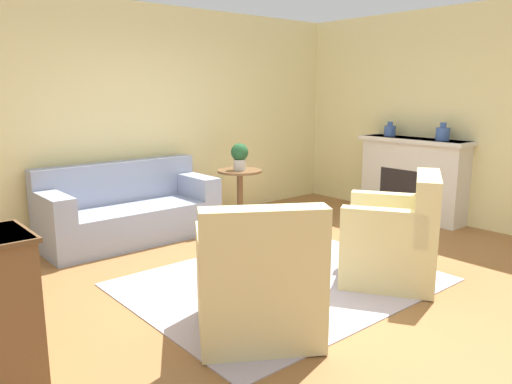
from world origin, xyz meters
TOP-DOWN VIEW (x-y plane):
  - ground_plane at (0.00, 0.00)m, footprint 16.00×16.00m
  - wall_back at (0.00, 2.66)m, footprint 9.20×0.12m
  - wall_right at (3.25, 0.00)m, footprint 0.12×10.37m
  - rug at (0.00, 0.00)m, footprint 2.70×2.14m
  - couch at (-0.45, 2.17)m, footprint 2.03×0.84m
  - armchair_left at (-0.84, -0.64)m, footprint 1.14×1.13m
  - armchair_right at (0.84, -0.64)m, footprint 1.14×1.13m
  - ottoman_table at (0.10, 0.16)m, footprint 0.84×0.84m
  - side_table at (1.05, 1.95)m, footprint 0.59×0.59m
  - fireplace at (3.00, 0.58)m, footprint 0.44×1.56m
  - vase_mantel_near at (2.99, 0.98)m, footprint 0.16×0.16m
  - vase_mantel_far at (2.99, 0.18)m, footprint 0.18×0.18m
  - potted_plant_on_side_table at (1.05, 1.95)m, footprint 0.23×0.23m

SIDE VIEW (x-z plane):
  - ground_plane at x=0.00m, z-range 0.00..0.00m
  - rug at x=0.00m, z-range 0.00..0.01m
  - ottoman_table at x=0.10m, z-range 0.07..0.47m
  - couch at x=-0.45m, z-range -0.12..0.78m
  - armchair_left at x=-0.84m, z-range -0.12..0.89m
  - armchair_right at x=0.84m, z-range -0.12..0.89m
  - side_table at x=1.05m, z-range 0.13..0.84m
  - fireplace at x=3.00m, z-range 0.03..1.13m
  - potted_plant_on_side_table at x=1.05m, z-range 0.73..1.08m
  - vase_mantel_near at x=2.99m, z-range 1.09..1.29m
  - vase_mantel_far at x=2.99m, z-range 1.08..1.32m
  - wall_back at x=0.00m, z-range 0.00..2.80m
  - wall_right at x=3.25m, z-range 0.00..2.80m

